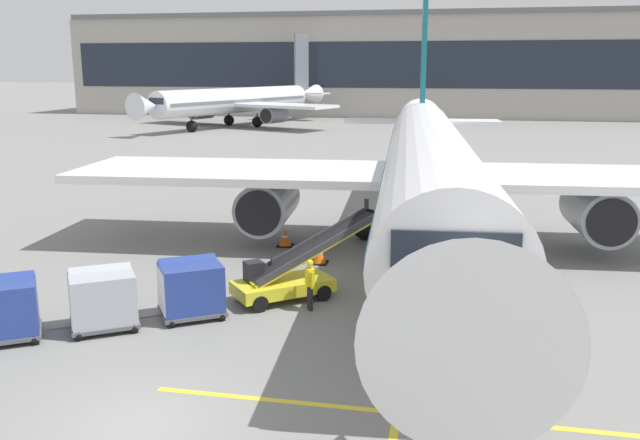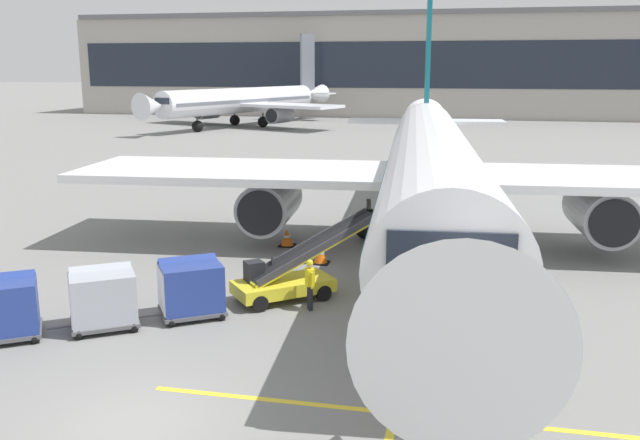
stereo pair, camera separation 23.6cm
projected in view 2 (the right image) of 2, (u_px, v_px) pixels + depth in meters
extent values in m
plane|color=slate|center=(138.00, 423.00, 15.50)|extent=(600.00, 600.00, 0.00)
cylinder|color=white|center=(431.00, 166.00, 29.18)|extent=(6.05, 32.10, 3.69)
cube|color=#146B7A|center=(431.00, 166.00, 29.18)|extent=(5.99, 30.83, 0.44)
cone|color=white|center=(455.00, 309.00, 11.98)|extent=(3.77, 3.94, 3.51)
cone|color=white|center=(425.00, 123.00, 47.39)|extent=(3.57, 6.13, 3.14)
cube|color=white|center=(247.00, 172.00, 31.18)|extent=(15.59, 7.49, 0.36)
cylinder|color=#93969E|center=(270.00, 203.00, 30.70)|extent=(2.59, 4.31, 2.29)
cylinder|color=black|center=(260.00, 213.00, 28.65)|extent=(1.95, 0.26, 1.95)
cube|color=white|center=(627.00, 180.00, 28.98)|extent=(15.59, 7.49, 0.36)
cylinder|color=#93969E|center=(600.00, 212.00, 28.81)|extent=(2.59, 4.31, 2.29)
cylinder|color=black|center=(614.00, 223.00, 26.76)|extent=(1.95, 0.26, 1.95)
cube|color=#146B7A|center=(428.00, 45.00, 44.80)|extent=(0.56, 3.84, 9.57)
cube|color=white|center=(426.00, 121.00, 45.62)|extent=(10.47, 3.31, 0.20)
cube|color=#1E2633|center=(449.00, 242.00, 14.36)|extent=(2.70, 1.85, 0.81)
cylinder|color=#47474C|center=(436.00, 291.00, 20.48)|extent=(0.22, 0.22, 1.20)
sphere|color=black|center=(435.00, 310.00, 20.61)|extent=(1.47, 1.47, 1.47)
cylinder|color=#47474C|center=(369.00, 212.00, 31.63)|extent=(0.22, 0.22, 1.20)
sphere|color=black|center=(368.00, 224.00, 31.77)|extent=(1.47, 1.47, 1.47)
cylinder|color=#47474C|center=(490.00, 215.00, 30.90)|extent=(0.22, 0.22, 1.20)
sphere|color=black|center=(489.00, 228.00, 31.04)|extent=(1.47, 1.47, 1.47)
cube|color=gold|center=(283.00, 286.00, 23.61)|extent=(3.64, 3.39, 0.44)
cube|color=black|center=(254.00, 271.00, 23.38)|extent=(0.82, 0.81, 0.70)
cylinder|color=#333338|center=(272.00, 267.00, 23.67)|extent=(0.08, 0.08, 0.80)
cube|color=gold|center=(315.00, 249.00, 23.90)|extent=(4.35, 3.79, 2.09)
cube|color=black|center=(315.00, 246.00, 23.88)|extent=(4.15, 3.59, 1.94)
cube|color=#333338|center=(320.00, 248.00, 23.49)|extent=(3.77, 3.10, 2.12)
cube|color=#333338|center=(309.00, 243.00, 24.25)|extent=(3.77, 3.10, 2.12)
cylinder|color=black|center=(323.00, 293.00, 23.55)|extent=(0.56, 0.51, 0.56)
cylinder|color=black|center=(305.00, 281.00, 24.83)|extent=(0.56, 0.51, 0.56)
cylinder|color=black|center=(260.00, 304.00, 22.49)|extent=(0.56, 0.51, 0.56)
cylinder|color=black|center=(244.00, 291.00, 23.77)|extent=(0.56, 0.51, 0.56)
cube|color=#515156|center=(192.00, 310.00, 22.08)|extent=(2.55, 2.43, 0.12)
cylinder|color=#4C4C51|center=(150.00, 316.00, 21.61)|extent=(0.62, 0.44, 0.07)
cube|color=navy|center=(191.00, 287.00, 21.90)|extent=(2.41, 2.29, 1.50)
cube|color=navy|center=(188.00, 268.00, 22.16)|extent=(2.00, 1.70, 0.74)
cube|color=silver|center=(161.00, 290.00, 21.56)|extent=(0.81, 1.22, 1.38)
sphere|color=black|center=(164.00, 308.00, 22.43)|extent=(0.30, 0.30, 0.30)
sphere|color=black|center=(171.00, 322.00, 21.19)|extent=(0.30, 0.30, 0.30)
sphere|color=black|center=(212.00, 302.00, 22.99)|extent=(0.30, 0.30, 0.30)
sphere|color=black|center=(221.00, 316.00, 21.75)|extent=(0.30, 0.30, 0.30)
cube|color=#515156|center=(105.00, 322.00, 21.11)|extent=(2.55, 2.43, 0.12)
cylinder|color=#4C4C51|center=(59.00, 328.00, 20.64)|extent=(0.62, 0.44, 0.07)
cube|color=#9EA3AD|center=(103.00, 297.00, 20.93)|extent=(2.41, 2.29, 1.50)
cube|color=#9EA3AD|center=(101.00, 277.00, 21.19)|extent=(2.00, 1.70, 0.74)
cube|color=silver|center=(70.00, 301.00, 20.59)|extent=(0.81, 1.22, 1.38)
sphere|color=black|center=(77.00, 319.00, 21.46)|extent=(0.30, 0.30, 0.30)
sphere|color=black|center=(79.00, 335.00, 20.22)|extent=(0.30, 0.30, 0.30)
sphere|color=black|center=(129.00, 313.00, 22.02)|extent=(0.30, 0.30, 0.30)
sphere|color=black|center=(134.00, 328.00, 20.78)|extent=(0.30, 0.30, 0.30)
cube|color=#515156|center=(6.00, 332.00, 20.26)|extent=(2.55, 2.43, 0.12)
cube|color=navy|center=(3.00, 307.00, 20.08)|extent=(2.41, 2.29, 1.50)
cube|color=navy|center=(2.00, 286.00, 20.34)|extent=(2.00, 1.70, 0.74)
sphere|color=black|center=(36.00, 323.00, 21.17)|extent=(0.30, 0.30, 0.30)
sphere|color=black|center=(35.00, 339.00, 19.94)|extent=(0.30, 0.30, 0.30)
cylinder|color=black|center=(309.00, 297.00, 22.73)|extent=(0.15, 0.15, 0.86)
cylinder|color=black|center=(311.00, 298.00, 22.56)|extent=(0.15, 0.15, 0.86)
cube|color=yellow|center=(310.00, 277.00, 22.48)|extent=(0.39, 0.45, 0.58)
cube|color=white|center=(313.00, 277.00, 22.52)|extent=(0.17, 0.31, 0.08)
sphere|color=tan|center=(310.00, 265.00, 22.39)|extent=(0.21, 0.21, 0.21)
sphere|color=yellow|center=(310.00, 263.00, 22.38)|extent=(0.23, 0.23, 0.23)
cylinder|color=yellow|center=(308.00, 276.00, 22.72)|extent=(0.09, 0.09, 0.56)
cylinder|color=yellow|center=(312.00, 280.00, 22.27)|extent=(0.09, 0.09, 0.56)
cylinder|color=#333847|center=(201.00, 308.00, 21.67)|extent=(0.15, 0.15, 0.86)
cylinder|color=#333847|center=(196.00, 307.00, 21.73)|extent=(0.15, 0.15, 0.86)
cube|color=orange|center=(198.00, 286.00, 21.54)|extent=(0.41, 0.30, 0.58)
cube|color=white|center=(195.00, 287.00, 21.43)|extent=(0.34, 0.07, 0.08)
sphere|color=tan|center=(197.00, 274.00, 21.45)|extent=(0.21, 0.21, 0.21)
sphere|color=yellow|center=(197.00, 272.00, 21.43)|extent=(0.23, 0.23, 0.23)
cylinder|color=orange|center=(204.00, 288.00, 21.46)|extent=(0.09, 0.09, 0.56)
cylinder|color=orange|center=(191.00, 287.00, 21.63)|extent=(0.09, 0.09, 0.56)
cube|color=black|center=(300.00, 261.00, 28.26)|extent=(0.58, 0.58, 0.05)
cone|color=orange|center=(300.00, 254.00, 28.18)|extent=(0.46, 0.46, 0.61)
cylinder|color=white|center=(300.00, 253.00, 28.18)|extent=(0.25, 0.25, 0.07)
cube|color=black|center=(287.00, 245.00, 30.79)|extent=(0.70, 0.70, 0.05)
cone|color=orange|center=(287.00, 237.00, 30.70)|extent=(0.56, 0.56, 0.74)
cylinder|color=white|center=(287.00, 236.00, 30.69)|extent=(0.31, 0.31, 0.09)
cube|color=black|center=(320.00, 263.00, 28.07)|extent=(0.69, 0.69, 0.05)
cone|color=orange|center=(320.00, 254.00, 27.99)|extent=(0.55, 0.55, 0.73)
cylinder|color=white|center=(320.00, 253.00, 27.98)|extent=(0.30, 0.30, 0.09)
cube|color=yellow|center=(429.00, 250.00, 30.02)|extent=(0.20, 110.00, 0.01)
cube|color=yellow|center=(393.00, 413.00, 15.97)|extent=(12.00, 0.20, 0.01)
cube|color=#A8A399|center=(420.00, 67.00, 111.12)|extent=(112.95, 16.95, 15.53)
cube|color=#1E2633|center=(417.00, 65.00, 102.91)|extent=(109.56, 0.10, 6.99)
cube|color=slate|center=(421.00, 15.00, 107.71)|extent=(111.82, 14.41, 0.70)
cylinder|color=silver|center=(241.00, 100.00, 90.03)|extent=(13.49, 27.39, 3.29)
cube|color=slate|center=(241.00, 100.00, 90.03)|extent=(13.11, 26.36, 0.40)
cone|color=silver|center=(152.00, 106.00, 77.27)|extent=(4.12, 4.22, 3.13)
cone|color=silver|center=(313.00, 94.00, 103.53)|extent=(4.55, 5.93, 2.80)
cube|color=silver|center=(204.00, 102.00, 94.69)|extent=(14.52, 10.19, 0.36)
cylinder|color=#93969E|center=(207.00, 111.00, 93.95)|extent=(3.25, 4.16, 2.04)
cylinder|color=black|center=(198.00, 112.00, 92.42)|extent=(1.66, 0.75, 1.73)
cube|color=silver|center=(289.00, 106.00, 86.72)|extent=(14.52, 10.19, 0.36)
cylinder|color=#93969E|center=(280.00, 115.00, 87.08)|extent=(3.25, 4.16, 2.04)
cylinder|color=black|center=(271.00, 116.00, 85.56)|extent=(1.66, 0.75, 1.73)
cube|color=slate|center=(307.00, 63.00, 101.43)|extent=(1.51, 3.24, 8.45)
cube|color=silver|center=(307.00, 93.00, 102.19)|extent=(9.29, 5.46, 0.20)
cube|color=#1E2633|center=(166.00, 101.00, 79.03)|extent=(2.69, 2.23, 0.72)
cylinder|color=#47474C|center=(197.00, 121.00, 83.67)|extent=(0.22, 0.22, 1.16)
sphere|color=black|center=(198.00, 126.00, 83.80)|extent=(1.43, 1.43, 1.43)
cylinder|color=#47474C|center=(235.00, 116.00, 93.00)|extent=(0.22, 0.22, 1.16)
sphere|color=black|center=(235.00, 120.00, 93.13)|extent=(1.43, 1.43, 1.43)
cylinder|color=#47474C|center=(263.00, 117.00, 90.32)|extent=(0.22, 0.22, 1.16)
sphere|color=black|center=(263.00, 122.00, 90.45)|extent=(1.43, 1.43, 1.43)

